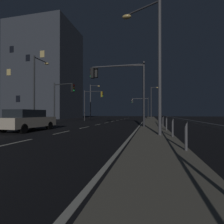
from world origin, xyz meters
TOP-DOWN VIEW (x-y plane):
  - ground_plane at (0.00, 17.50)m, footprint 112.00×112.00m
  - sidewalk_right at (6.05, 17.50)m, footprint 2.06×77.00m
  - lane_markings_center at (0.00, 21.00)m, footprint 0.14×50.00m
  - lane_edge_line at (4.77, 22.50)m, footprint 0.14×53.00m
  - car at (-2.91, 9.21)m, footprint 1.84×4.41m
  - traffic_light_near_right at (3.71, 37.65)m, footprint 3.89×0.54m
  - traffic_light_near_left at (-3.85, 26.00)m, footprint 3.45×0.35m
  - traffic_light_far_left at (3.21, 13.24)m, footprint 4.98×0.34m
  - traffic_light_far_right at (-4.22, 16.62)m, footprint 2.89×0.58m
  - traffic_light_far_center at (3.30, 13.89)m, footprint 4.71×0.70m
  - street_lamp_across_street at (5.97, 8.18)m, footprint 2.28×1.20m
  - street_lamp_corner at (-5.70, 30.92)m, footprint 2.02×0.67m
  - street_lamp_far_end at (6.34, 34.50)m, footprint 1.66×0.69m
  - street_lamp_median at (-6.14, 14.45)m, footprint 0.56×2.35m
  - barrier_fence at (6.93, 9.11)m, footprint 0.09×22.31m
  - building_distant at (-21.20, 37.90)m, footprint 15.75×12.96m

SIDE VIEW (x-z plane):
  - ground_plane at x=0.00m, z-range 0.00..0.00m
  - lane_edge_line at x=4.77m, z-range 0.00..0.01m
  - lane_markings_center at x=0.00m, z-range 0.00..0.01m
  - sidewalk_right at x=6.05m, z-range 0.00..0.14m
  - car at x=-2.91m, z-range 0.04..1.61m
  - barrier_fence at x=6.93m, z-range 0.39..1.37m
  - traffic_light_far_right at x=-4.22m, z-range 0.98..5.99m
  - traffic_light_near_right at x=3.71m, z-range 1.14..5.94m
  - traffic_light_near_left at x=-3.85m, z-range 1.06..6.38m
  - traffic_light_far_left at x=3.21m, z-range 1.34..6.99m
  - street_lamp_far_end at x=6.34m, z-range 0.83..7.53m
  - traffic_light_far_center at x=3.30m, z-range 1.35..7.15m
  - street_lamp_corner at x=-5.70m, z-range 0.74..7.83m
  - street_lamp_median at x=-6.14m, z-range 0.78..8.21m
  - street_lamp_across_street at x=5.97m, z-range 0.92..8.33m
  - building_distant at x=-21.20m, z-range 0.00..23.94m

